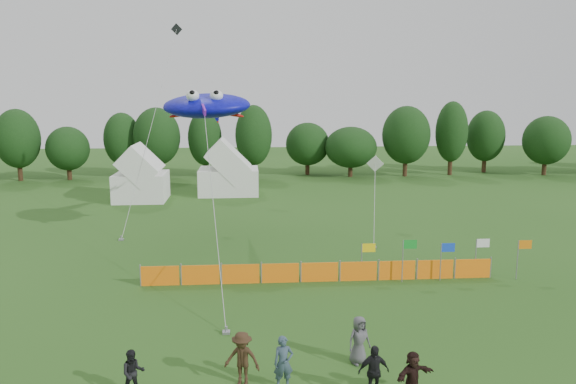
{
  "coord_description": "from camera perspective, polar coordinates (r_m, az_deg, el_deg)",
  "views": [
    {
      "loc": [
        -1.79,
        -18.09,
        9.51
      ],
      "look_at": [
        0.0,
        6.0,
        5.2
      ],
      "focal_mm": 35.0,
      "sensor_mm": 36.0,
      "label": 1
    }
  ],
  "objects": [
    {
      "name": "spectator_e",
      "position": [
        20.66,
        7.23,
        -14.7
      ],
      "size": [
        0.98,
        0.8,
        1.74
      ],
      "primitive_type": "imported",
      "rotation": [
        0.0,
        0.0,
        0.33
      ],
      "color": "#4C4B50",
      "rests_on": "ground"
    },
    {
      "name": "treeline",
      "position": [
        63.33,
        -1.16,
        5.29
      ],
      "size": [
        104.57,
        8.78,
        8.36
      ],
      "color": "#382314",
      "rests_on": "ground"
    },
    {
      "name": "flag_row",
      "position": [
        29.85,
        15.52,
        -6.05
      ],
      "size": [
        8.73,
        0.56,
        2.2
      ],
      "color": "gray",
      "rests_on": "ground"
    },
    {
      "name": "stingray_kite",
      "position": [
        35.23,
        -8.2,
        8.65
      ],
      "size": [
        6.76,
        21.09,
        9.7
      ],
      "color": "#0E0ED1",
      "rests_on": "ground"
    },
    {
      "name": "spectator_b",
      "position": [
        19.26,
        -15.47,
        -17.3
      ],
      "size": [
        0.87,
        0.75,
        1.52
      ],
      "primitive_type": "imported",
      "rotation": [
        0.0,
        0.0,
        0.26
      ],
      "color": "black",
      "rests_on": "ground"
    },
    {
      "name": "ground",
      "position": [
        20.51,
        1.3,
        -17.51
      ],
      "size": [
        160.0,
        160.0,
        0.0
      ],
      "primitive_type": "plane",
      "color": "#234C16",
      "rests_on": "ground"
    },
    {
      "name": "spectator_f",
      "position": [
        18.88,
        12.55,
        -17.71
      ],
      "size": [
        1.49,
        1.03,
        1.55
      ],
      "primitive_type": "imported",
      "rotation": [
        0.0,
        0.0,
        0.44
      ],
      "color": "black",
      "rests_on": "ground"
    },
    {
      "name": "spectator_a",
      "position": [
        18.95,
        -0.47,
        -16.95
      ],
      "size": [
        0.69,
        0.5,
        1.78
      ],
      "primitive_type": "imported",
      "rotation": [
        0.0,
        0.0,
        0.12
      ],
      "color": "#324553",
      "rests_on": "ground"
    },
    {
      "name": "tent_left",
      "position": [
        51.43,
        -14.71,
        1.41
      ],
      "size": [
        4.53,
        4.53,
        3.99
      ],
      "color": "white",
      "rests_on": "ground"
    },
    {
      "name": "small_kite_white",
      "position": [
        39.38,
        8.82,
        0.85
      ],
      "size": [
        2.23,
        6.83,
        5.04
      ],
      "color": "silver",
      "rests_on": "ground"
    },
    {
      "name": "spectator_d",
      "position": [
        18.66,
        8.69,
        -17.59
      ],
      "size": [
        1.06,
        0.55,
        1.73
      ],
      "primitive_type": "imported",
      "rotation": [
        0.0,
        0.0,
        0.12
      ],
      "color": "black",
      "rests_on": "ground"
    },
    {
      "name": "barrier_fence",
      "position": [
        28.8,
        3.22,
        -8.13
      ],
      "size": [
        17.9,
        0.06,
        1.0
      ],
      "color": "orange",
      "rests_on": "ground"
    },
    {
      "name": "spectator_c",
      "position": [
        19.17,
        -4.69,
        -16.54
      ],
      "size": [
        1.34,
        1.0,
        1.84
      ],
      "primitive_type": "imported",
      "rotation": [
        0.0,
        0.0,
        -0.29
      ],
      "color": "#342214",
      "rests_on": "ground"
    },
    {
      "name": "small_kite_dark",
      "position": [
        43.5,
        -13.11,
        8.92
      ],
      "size": [
        3.31,
        11.71,
        15.0
      ],
      "color": "black",
      "rests_on": "ground"
    },
    {
      "name": "tent_right",
      "position": [
        53.15,
        -6.05,
        1.94
      ],
      "size": [
        5.62,
        4.5,
        3.97
      ],
      "color": "white",
      "rests_on": "ground"
    }
  ]
}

